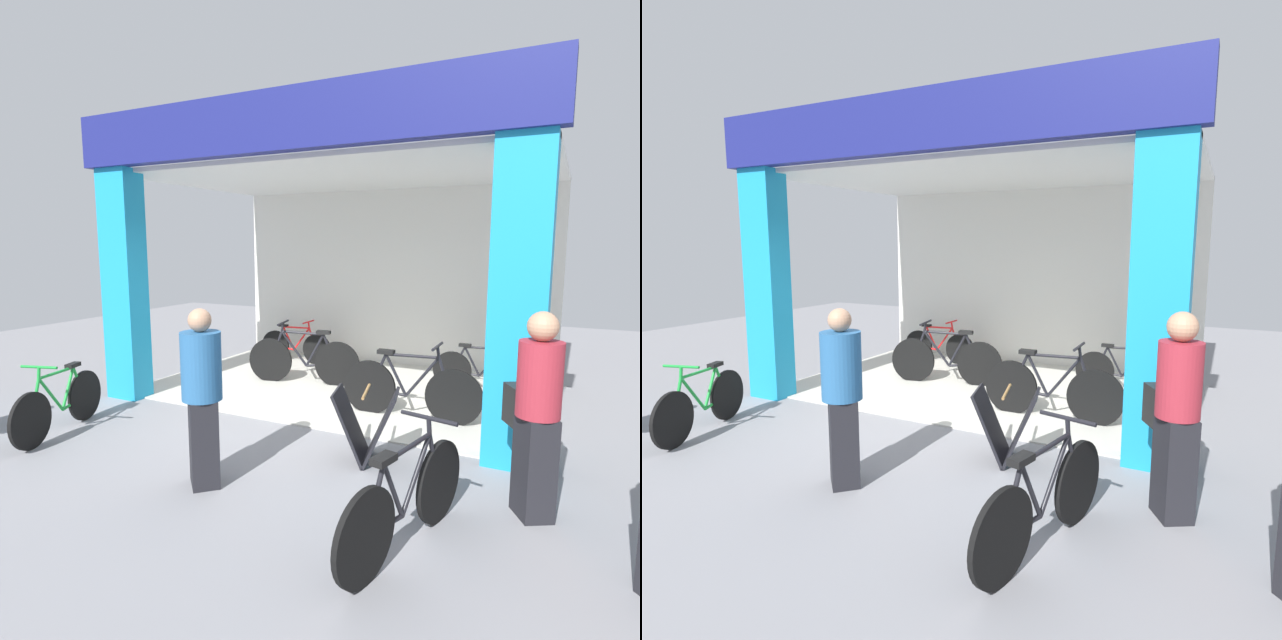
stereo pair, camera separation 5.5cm
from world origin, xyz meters
The scene contains 11 objects.
ground_plane centered at (0.00, 0.00, 0.00)m, with size 19.33×19.33×0.00m, color gray.
shop_facade centered at (0.00, 1.87, 2.05)m, with size 5.86×3.96×3.80m.
bicycle_inside_0 centered at (-0.67, 1.67, 0.39)m, with size 1.73×0.51×0.97m.
bicycle_inside_1 centered at (-1.50, 2.89, 0.31)m, with size 1.43×0.39×0.79m.
bicycle_inside_2 centered at (1.86, 2.47, 0.32)m, with size 1.44×0.40×0.79m.
bicycle_inside_3 centered at (1.27, 0.85, 0.39)m, with size 1.75×0.48×0.96m.
bicycle_parked_0 centered at (-2.16, -1.42, 0.34)m, with size 0.55×1.50×0.86m.
bicycle_parked_1 centered at (2.08, -1.86, 0.36)m, with size 0.50×1.63×0.91m.
sandwich_board_sign centered at (1.26, -0.56, 0.36)m, with size 0.73×0.63×0.74m.
pedestrian_0 centered at (2.83, -0.92, 0.85)m, with size 0.54×0.67×1.65m.
pedestrian_1 centered at (0.15, -1.69, 0.83)m, with size 0.50×0.50×1.61m.
Camera 1 is at (3.09, -5.19, 2.16)m, focal length 29.20 mm.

